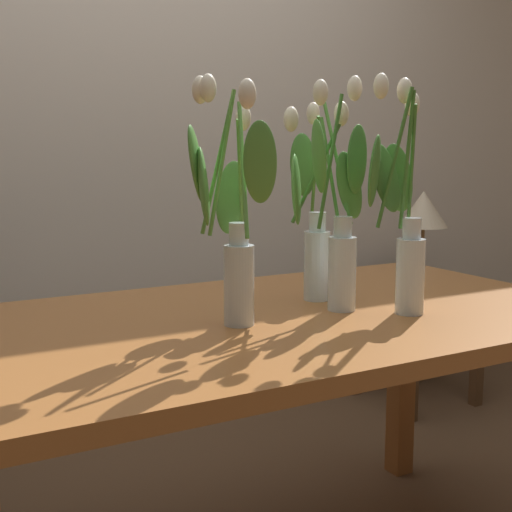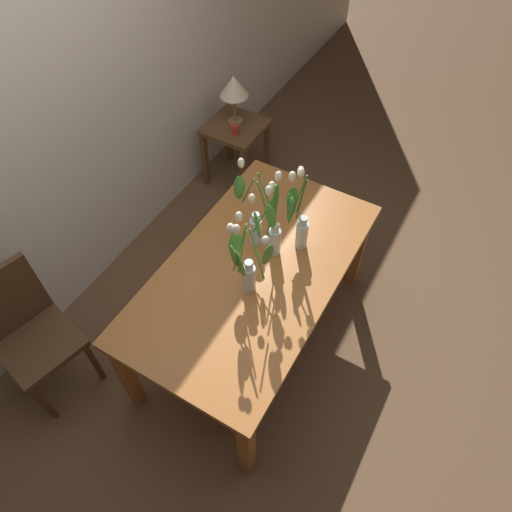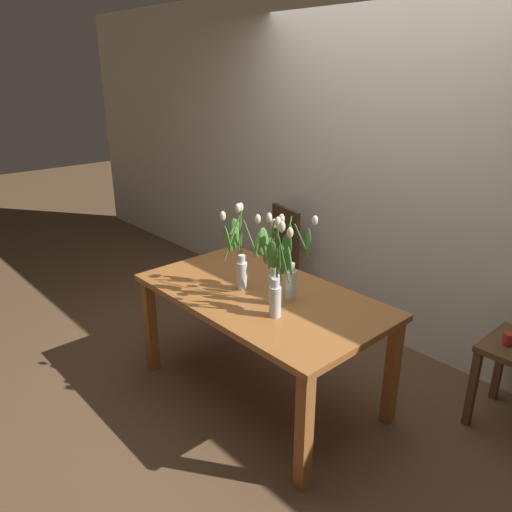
{
  "view_description": "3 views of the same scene",
  "coord_description": "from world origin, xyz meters",
  "px_view_note": "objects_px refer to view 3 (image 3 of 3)",
  "views": [
    {
      "loc": [
        -0.83,
        -1.39,
        1.13
      ],
      "look_at": [
        -0.03,
        0.05,
        0.87
      ],
      "focal_mm": 48.77,
      "sensor_mm": 36.0,
      "label": 1
    },
    {
      "loc": [
        -1.33,
        -0.79,
        2.79
      ],
      "look_at": [
        -0.08,
        -0.06,
        0.97
      ],
      "focal_mm": 32.61,
      "sensor_mm": 36.0,
      "label": 2
    },
    {
      "loc": [
        2.06,
        -1.91,
        2.06
      ],
      "look_at": [
        -0.0,
        -0.05,
        1.0
      ],
      "focal_mm": 34.5,
      "sensor_mm": 36.0,
      "label": 3
    }
  ],
  "objects_px": {
    "dining_table": "(261,306)",
    "tulip_vase_2": "(240,254)",
    "tulip_vase_1": "(272,273)",
    "pillar_candle": "(508,339)",
    "dining_chair": "(275,254)",
    "tulip_vase_3": "(292,267)",
    "tulip_vase_0": "(278,280)"
  },
  "relations": [
    {
      "from": "dining_table",
      "to": "tulip_vase_2",
      "type": "relative_size",
      "value": 2.92
    },
    {
      "from": "tulip_vase_1",
      "to": "tulip_vase_2",
      "type": "xyz_separation_m",
      "value": [
        -0.27,
        -0.01,
        0.05
      ]
    },
    {
      "from": "tulip_vase_0",
      "to": "dining_chair",
      "type": "xyz_separation_m",
      "value": [
        -1.12,
        1.08,
        -0.43
      ]
    },
    {
      "from": "tulip_vase_1",
      "to": "pillar_candle",
      "type": "relative_size",
      "value": 7.32
    },
    {
      "from": "dining_table",
      "to": "tulip_vase_0",
      "type": "height_order",
      "value": "tulip_vase_0"
    },
    {
      "from": "dining_table",
      "to": "pillar_candle",
      "type": "height_order",
      "value": "dining_table"
    },
    {
      "from": "tulip_vase_1",
      "to": "dining_chair",
      "type": "height_order",
      "value": "tulip_vase_1"
    },
    {
      "from": "tulip_vase_1",
      "to": "pillar_candle",
      "type": "bearing_deg",
      "value": 40.06
    },
    {
      "from": "dining_chair",
      "to": "tulip_vase_2",
      "type": "bearing_deg",
      "value": -54.76
    },
    {
      "from": "dining_table",
      "to": "tulip_vase_3",
      "type": "relative_size",
      "value": 2.84
    },
    {
      "from": "tulip_vase_2",
      "to": "tulip_vase_3",
      "type": "bearing_deg",
      "value": 20.03
    },
    {
      "from": "tulip_vase_3",
      "to": "dining_chair",
      "type": "distance_m",
      "value": 1.43
    },
    {
      "from": "pillar_candle",
      "to": "tulip_vase_2",
      "type": "bearing_deg",
      "value": -145.91
    },
    {
      "from": "pillar_candle",
      "to": "dining_chair",
      "type": "bearing_deg",
      "value": 177.22
    },
    {
      "from": "tulip_vase_1",
      "to": "dining_chair",
      "type": "relative_size",
      "value": 0.59
    },
    {
      "from": "dining_table",
      "to": "dining_chair",
      "type": "bearing_deg",
      "value": 131.8
    },
    {
      "from": "tulip_vase_3",
      "to": "pillar_candle",
      "type": "relative_size",
      "value": 7.5
    },
    {
      "from": "tulip_vase_2",
      "to": "pillar_candle",
      "type": "distance_m",
      "value": 1.65
    },
    {
      "from": "tulip_vase_3",
      "to": "dining_chair",
      "type": "height_order",
      "value": "tulip_vase_3"
    },
    {
      "from": "tulip_vase_0",
      "to": "pillar_candle",
      "type": "bearing_deg",
      "value": 46.89
    },
    {
      "from": "tulip_vase_0",
      "to": "tulip_vase_2",
      "type": "bearing_deg",
      "value": 169.33
    },
    {
      "from": "tulip_vase_2",
      "to": "dining_chair",
      "type": "height_order",
      "value": "tulip_vase_2"
    },
    {
      "from": "tulip_vase_2",
      "to": "dining_chair",
      "type": "relative_size",
      "value": 0.59
    },
    {
      "from": "tulip_vase_0",
      "to": "tulip_vase_3",
      "type": "distance_m",
      "value": 0.22
    },
    {
      "from": "tulip_vase_0",
      "to": "pillar_candle",
      "type": "relative_size",
      "value": 7.53
    },
    {
      "from": "dining_table",
      "to": "dining_chair",
      "type": "distance_m",
      "value": 1.29
    },
    {
      "from": "dining_table",
      "to": "tulip_vase_1",
      "type": "xyz_separation_m",
      "value": [
        0.13,
        -0.04,
        0.28
      ]
    },
    {
      "from": "dining_table",
      "to": "tulip_vase_3",
      "type": "distance_m",
      "value": 0.36
    },
    {
      "from": "tulip_vase_2",
      "to": "tulip_vase_3",
      "type": "xyz_separation_m",
      "value": [
        0.33,
        0.12,
        -0.02
      ]
    },
    {
      "from": "tulip_vase_0",
      "to": "dining_chair",
      "type": "relative_size",
      "value": 0.61
    },
    {
      "from": "dining_chair",
      "to": "tulip_vase_0",
      "type": "bearing_deg",
      "value": -43.88
    },
    {
      "from": "dining_table",
      "to": "dining_chair",
      "type": "relative_size",
      "value": 1.72
    }
  ]
}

